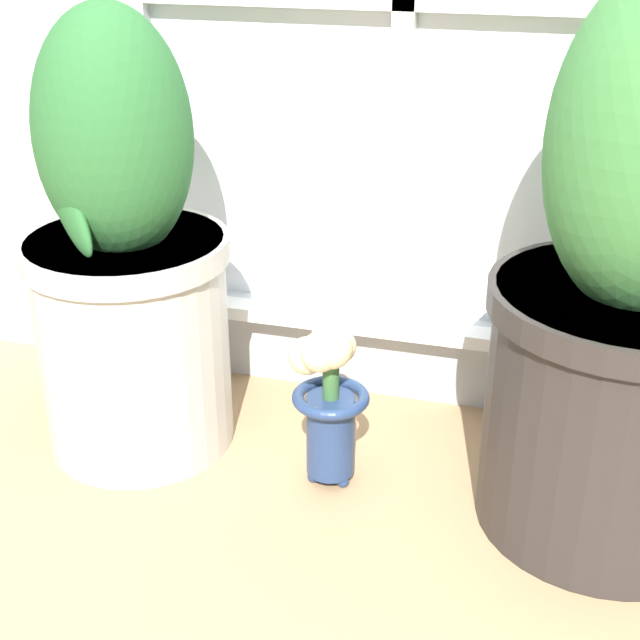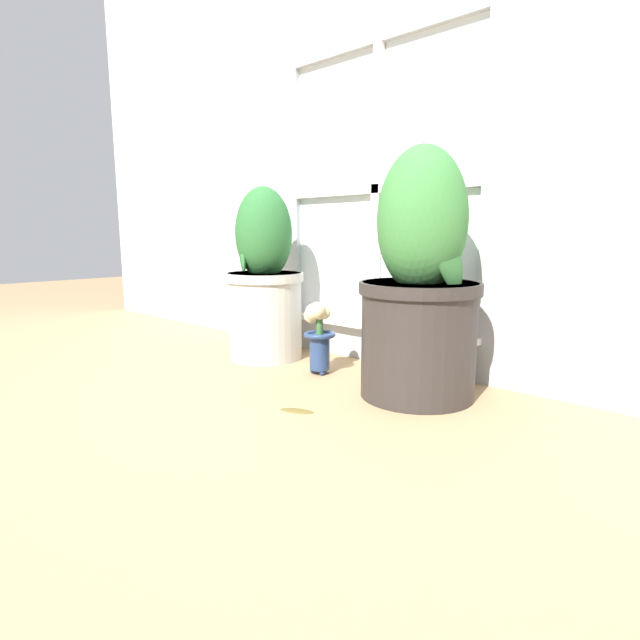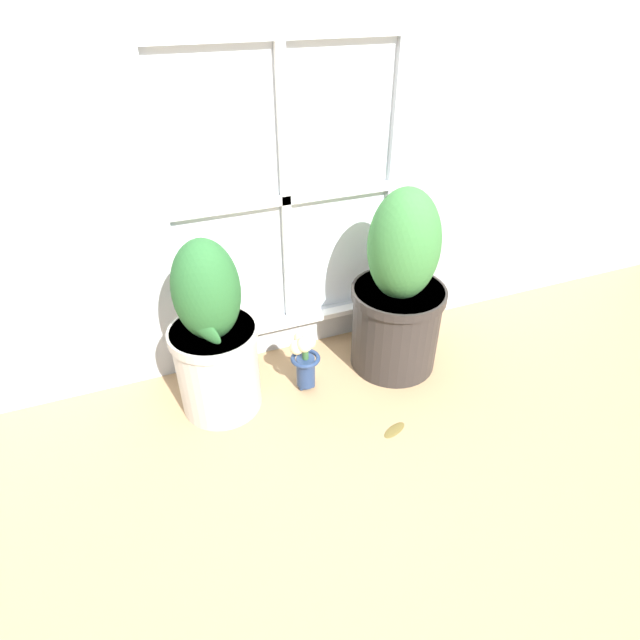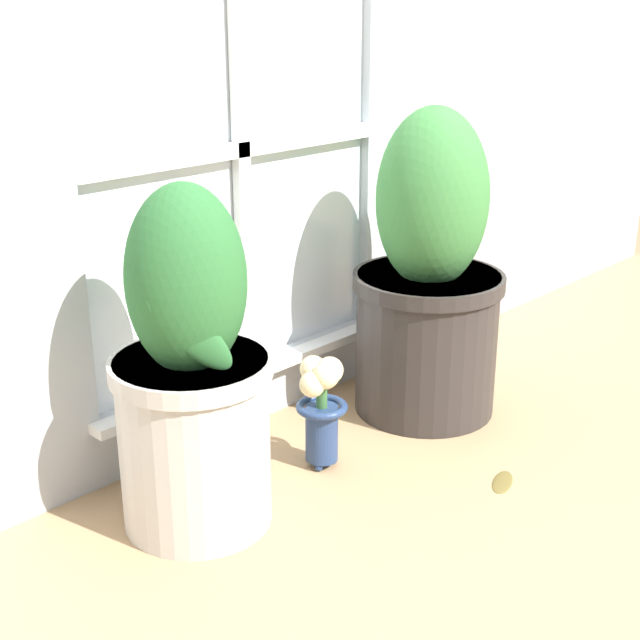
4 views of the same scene
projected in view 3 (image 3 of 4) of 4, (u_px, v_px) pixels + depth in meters
The scene contains 6 objects.
ground_plane at pixel (350, 449), 1.83m from camera, with size 10.00×10.00×0.00m, color tan.
wall_with_window at pixel (277, 33), 1.63m from camera, with size 4.40×0.10×2.50m.
potted_plant_left at pixel (214, 340), 1.85m from camera, with size 0.33×0.33×0.73m.
potted_plant_right at pixel (399, 295), 2.05m from camera, with size 0.39×0.39×0.80m.
flower_vase at pixel (305, 355), 2.01m from camera, with size 0.13×0.12×0.28m.
fallen_leaf at pixel (394, 430), 1.90m from camera, with size 0.12×0.08×0.01m.
Camera 3 is at (-0.55, -1.11, 1.44)m, focal length 28.00 mm.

